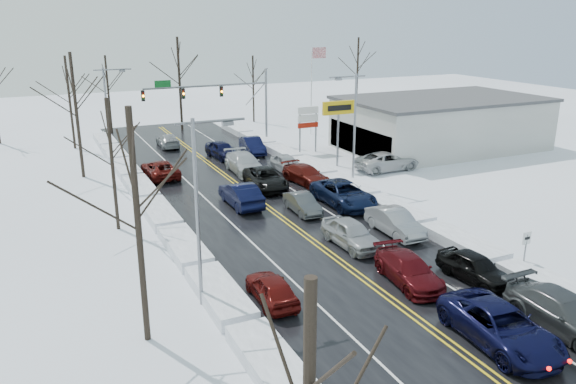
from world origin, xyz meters
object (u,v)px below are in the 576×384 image
flagpole (313,83)px  oncoming_car_0 (241,206)px  tires_plus_sign (339,112)px  dealership_building (441,123)px  traffic_signal_mast (221,95)px

flagpole → oncoming_car_0: size_ratio=1.92×
tires_plus_sign → flagpole: flagpole is taller
dealership_building → flagpole: bearing=126.3°
tires_plus_sign → dealership_building: bearing=8.5°
traffic_signal_mast → tires_plus_sign: 13.92m
flagpole → dealership_building: (8.80, -12.00, -3.27)m
traffic_signal_mast → dealership_building: bearing=-25.9°
dealership_building → oncoming_car_0: 27.25m
traffic_signal_mast → oncoming_car_0: bearing=-104.9°
dealership_building → tires_plus_sign: bearing=-171.5°
dealership_building → oncoming_car_0: dealership_building is taller
traffic_signal_mast → dealership_building: 23.01m
traffic_signal_mast → oncoming_car_0: size_ratio=2.55×
traffic_signal_mast → tires_plus_sign: size_ratio=2.21×
dealership_building → oncoming_car_0: (-25.59, -9.00, -2.66)m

